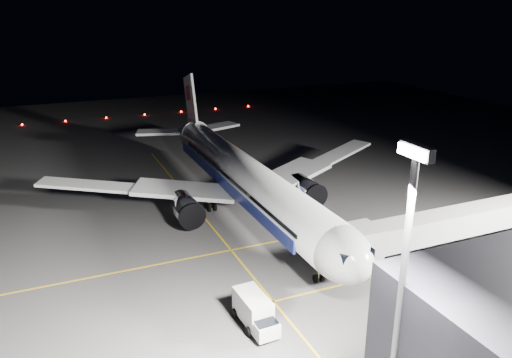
{
  "coord_description": "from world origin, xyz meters",
  "views": [
    {
      "loc": [
        60.65,
        -24.45,
        27.87
      ],
      "look_at": [
        3.07,
        0.25,
        6.0
      ],
      "focal_mm": 35.0,
      "sensor_mm": 36.0,
      "label": 1
    }
  ],
  "objects_px": {
    "jet_bridge": "(464,221)",
    "service_truck": "(255,311)",
    "safety_cone_a": "(294,213)",
    "baggage_tug": "(300,189)",
    "floodlight_mast_south": "(403,279)",
    "safety_cone_c": "(280,214)",
    "airliner": "(243,176)",
    "safety_cone_b": "(263,199)"
  },
  "relations": [
    {
      "from": "jet_bridge",
      "to": "baggage_tug",
      "type": "height_order",
      "value": "jet_bridge"
    },
    {
      "from": "floodlight_mast_south",
      "to": "service_truck",
      "type": "xyz_separation_m",
      "value": [
        -15.0,
        -3.21,
        -10.79
      ]
    },
    {
      "from": "airliner",
      "to": "jet_bridge",
      "type": "xyz_separation_m",
      "value": [
        23.08,
        18.06,
        -0.58
      ]
    },
    {
      "from": "airliner",
      "to": "floodlight_mast_south",
      "type": "xyz_separation_m",
      "value": [
        41.08,
        -6.01,
        7.21
      ]
    },
    {
      "from": "airliner",
      "to": "floodlight_mast_south",
      "type": "height_order",
      "value": "floodlight_mast_south"
    },
    {
      "from": "airliner",
      "to": "safety_cone_c",
      "type": "xyz_separation_m",
      "value": [
        3.87,
        4.0,
        -4.9
      ]
    },
    {
      "from": "service_truck",
      "to": "baggage_tug",
      "type": "bearing_deg",
      "value": 142.86
    },
    {
      "from": "jet_bridge",
      "to": "baggage_tug",
      "type": "distance_m",
      "value": 26.73
    },
    {
      "from": "service_truck",
      "to": "safety_cone_c",
      "type": "height_order",
      "value": "service_truck"
    },
    {
      "from": "safety_cone_a",
      "to": "safety_cone_c",
      "type": "bearing_deg",
      "value": -114.36
    },
    {
      "from": "safety_cone_c",
      "to": "safety_cone_b",
      "type": "bearing_deg",
      "value": 180.0
    },
    {
      "from": "baggage_tug",
      "to": "safety_cone_a",
      "type": "distance_m",
      "value": 8.4
    },
    {
      "from": "service_truck",
      "to": "safety_cone_a",
      "type": "relative_size",
      "value": 9.62
    },
    {
      "from": "jet_bridge",
      "to": "service_truck",
      "type": "distance_m",
      "value": 27.6
    },
    {
      "from": "floodlight_mast_south",
      "to": "safety_cone_c",
      "type": "xyz_separation_m",
      "value": [
        -37.21,
        10.01,
        -12.11
      ]
    },
    {
      "from": "safety_cone_c",
      "to": "safety_cone_a",
      "type": "bearing_deg",
      "value": 65.64
    },
    {
      "from": "safety_cone_c",
      "to": "service_truck",
      "type": "bearing_deg",
      "value": -30.77
    },
    {
      "from": "jet_bridge",
      "to": "baggage_tug",
      "type": "bearing_deg",
      "value": -163.32
    },
    {
      "from": "floodlight_mast_south",
      "to": "safety_cone_a",
      "type": "xyz_separation_m",
      "value": [
        -36.37,
        11.86,
        -12.06
      ]
    },
    {
      "from": "safety_cone_a",
      "to": "safety_cone_b",
      "type": "relative_size",
      "value": 1.04
    },
    {
      "from": "airliner",
      "to": "safety_cone_a",
      "type": "xyz_separation_m",
      "value": [
        4.7,
        5.84,
        -4.86
      ]
    },
    {
      "from": "baggage_tug",
      "to": "safety_cone_b",
      "type": "distance_m",
      "value": 6.49
    },
    {
      "from": "safety_cone_a",
      "to": "safety_cone_b",
      "type": "bearing_deg",
      "value": -164.64
    },
    {
      "from": "airliner",
      "to": "safety_cone_b",
      "type": "relative_size",
      "value": 104.28
    },
    {
      "from": "service_truck",
      "to": "safety_cone_a",
      "type": "bearing_deg",
      "value": 142.43
    },
    {
      "from": "service_truck",
      "to": "safety_cone_b",
      "type": "bearing_deg",
      "value": 152.39
    },
    {
      "from": "baggage_tug",
      "to": "jet_bridge",
      "type": "bearing_deg",
      "value": -0.68
    },
    {
      "from": "baggage_tug",
      "to": "safety_cone_b",
      "type": "xyz_separation_m",
      "value": [
        0.28,
        -6.45,
        -0.63
      ]
    },
    {
      "from": "airliner",
      "to": "safety_cone_c",
      "type": "height_order",
      "value": "airliner"
    },
    {
      "from": "safety_cone_b",
      "to": "safety_cone_a",
      "type": "bearing_deg",
      "value": 15.36
    },
    {
      "from": "safety_cone_c",
      "to": "jet_bridge",
      "type": "bearing_deg",
      "value": 36.2
    },
    {
      "from": "airliner",
      "to": "safety_cone_b",
      "type": "distance_m",
      "value": 6.61
    },
    {
      "from": "airliner",
      "to": "baggage_tug",
      "type": "xyz_separation_m",
      "value": [
        -2.29,
        10.45,
        -4.24
      ]
    },
    {
      "from": "airliner",
      "to": "baggage_tug",
      "type": "relative_size",
      "value": 18.8
    },
    {
      "from": "airliner",
      "to": "floodlight_mast_south",
      "type": "relative_size",
      "value": 2.97
    },
    {
      "from": "jet_bridge",
      "to": "airliner",
      "type": "bearing_deg",
      "value": -141.96
    },
    {
      "from": "floodlight_mast_south",
      "to": "safety_cone_b",
      "type": "distance_m",
      "value": 45.85
    },
    {
      "from": "jet_bridge",
      "to": "safety_cone_a",
      "type": "distance_m",
      "value": 22.47
    },
    {
      "from": "airliner",
      "to": "baggage_tug",
      "type": "bearing_deg",
      "value": 102.35
    },
    {
      "from": "baggage_tug",
      "to": "airliner",
      "type": "bearing_deg",
      "value": -95.02
    },
    {
      "from": "baggage_tug",
      "to": "floodlight_mast_south",
      "type": "bearing_deg",
      "value": -38.16
    },
    {
      "from": "floodlight_mast_south",
      "to": "service_truck",
      "type": "height_order",
      "value": "floodlight_mast_south"
    }
  ]
}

